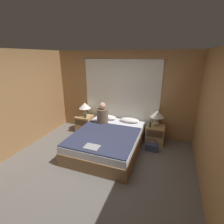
% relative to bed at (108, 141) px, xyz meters
% --- Properties ---
extents(ground_plane, '(16.00, 16.00, 0.00)m').
position_rel_bed_xyz_m(ground_plane, '(0.00, -0.87, -0.24)').
color(ground_plane, '#66605B').
extents(wall_back, '(4.33, 0.06, 2.50)m').
position_rel_bed_xyz_m(wall_back, '(0.00, 1.16, 1.01)').
color(wall_back, '#A37547').
rests_on(wall_back, ground_plane).
extents(wall_left, '(0.06, 4.12, 2.50)m').
position_rel_bed_xyz_m(wall_left, '(-2.14, -0.87, 1.01)').
color(wall_left, '#A37547').
rests_on(wall_left, ground_plane).
extents(wall_right, '(0.06, 4.12, 2.50)m').
position_rel_bed_xyz_m(wall_right, '(2.14, -0.87, 1.01)').
color(wall_right, '#A37547').
rests_on(wall_right, ground_plane).
extents(curtain_panel, '(2.50, 0.02, 2.29)m').
position_rel_bed_xyz_m(curtain_panel, '(0.00, 1.10, 0.90)').
color(curtain_panel, silver).
rests_on(curtain_panel, ground_plane).
extents(bed, '(1.60, 2.10, 0.49)m').
position_rel_bed_xyz_m(bed, '(0.00, 0.00, 0.00)').
color(bed, olive).
rests_on(bed, ground_plane).
extents(nightstand_left, '(0.49, 0.45, 0.52)m').
position_rel_bed_xyz_m(nightstand_left, '(-1.12, 0.77, 0.02)').
color(nightstand_left, tan).
rests_on(nightstand_left, ground_plane).
extents(nightstand_right, '(0.49, 0.45, 0.52)m').
position_rel_bed_xyz_m(nightstand_right, '(1.12, 0.77, 0.02)').
color(nightstand_right, tan).
rests_on(nightstand_right, ground_plane).
extents(lamp_left, '(0.38, 0.38, 0.42)m').
position_rel_bed_xyz_m(lamp_left, '(-1.12, 0.84, 0.58)').
color(lamp_left, '#B2A899').
rests_on(lamp_left, nightstand_left).
extents(lamp_right, '(0.38, 0.38, 0.42)m').
position_rel_bed_xyz_m(lamp_right, '(1.12, 0.84, 0.58)').
color(lamp_right, '#B2A899').
rests_on(lamp_right, nightstand_right).
extents(pillow_left, '(0.57, 0.29, 0.12)m').
position_rel_bed_xyz_m(pillow_left, '(-0.35, 0.86, 0.31)').
color(pillow_left, white).
rests_on(pillow_left, bed).
extents(pillow_right, '(0.57, 0.29, 0.12)m').
position_rel_bed_xyz_m(pillow_right, '(0.35, 0.86, 0.31)').
color(pillow_right, white).
rests_on(pillow_right, bed).
extents(blanket_on_bed, '(1.54, 1.51, 0.03)m').
position_rel_bed_xyz_m(blanket_on_bed, '(0.00, -0.26, 0.26)').
color(blanket_on_bed, '#2D334C').
rests_on(blanket_on_bed, bed).
extents(person_left_in_bed, '(0.32, 0.32, 0.62)m').
position_rel_bed_xyz_m(person_left_in_bed, '(-0.37, 0.53, 0.50)').
color(person_left_in_bed, brown).
rests_on(person_left_in_bed, bed).
extents(beer_bottle_on_left_stand, '(0.06, 0.06, 0.21)m').
position_rel_bed_xyz_m(beer_bottle_on_left_stand, '(-1.00, 0.64, 0.36)').
color(beer_bottle_on_left_stand, '#2D4C28').
rests_on(beer_bottle_on_left_stand, nightstand_left).
extents(beer_bottle_on_right_stand, '(0.06, 0.06, 0.22)m').
position_rel_bed_xyz_m(beer_bottle_on_right_stand, '(0.97, 0.64, 0.36)').
color(beer_bottle_on_right_stand, '#2D4C28').
rests_on(beer_bottle_on_right_stand, nightstand_right).
extents(laptop_on_bed, '(0.32, 0.23, 0.02)m').
position_rel_bed_xyz_m(laptop_on_bed, '(-0.03, -0.82, 0.29)').
color(laptop_on_bed, '#9EA0A5').
rests_on(laptop_on_bed, blanket_on_bed).
extents(handbag_on_floor, '(0.32, 0.15, 0.35)m').
position_rel_bed_xyz_m(handbag_on_floor, '(1.10, 0.33, -0.14)').
color(handbag_on_floor, '#333D56').
rests_on(handbag_on_floor, ground_plane).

